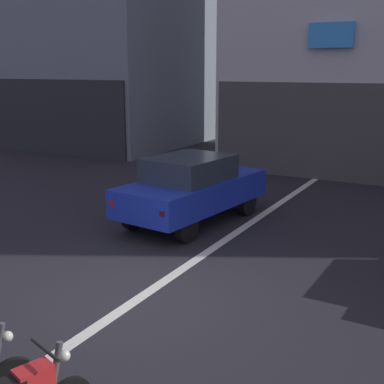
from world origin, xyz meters
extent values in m
plane|color=#232328|center=(0.00, 0.00, 0.00)|extent=(120.00, 120.00, 0.00)
cube|color=silver|center=(0.00, 6.00, 0.00)|extent=(0.20, 18.00, 0.01)
cube|color=gray|center=(-12.31, 14.73, 6.21)|extent=(9.73, 8.63, 12.42)
cube|color=#292C30|center=(-12.31, 10.36, 1.60)|extent=(9.34, 0.10, 3.20)
cube|color=#454543|center=(0.22, 10.72, 1.60)|extent=(7.80, 0.10, 3.20)
cube|color=#3399F2|center=(0.22, 10.65, 4.67)|extent=(1.41, 0.16, 0.78)
cylinder|color=black|center=(-1.89, 5.73, 0.32)|extent=(0.26, 0.66, 0.64)
cylinder|color=black|center=(-0.35, 5.54, 0.32)|extent=(0.26, 0.66, 0.64)
cylinder|color=black|center=(-2.20, 3.15, 0.32)|extent=(0.26, 0.66, 0.64)
cylinder|color=black|center=(-0.67, 2.96, 0.32)|extent=(0.26, 0.66, 0.64)
cube|color=#1E38BF|center=(-1.28, 4.34, 0.75)|extent=(2.24, 4.28, 0.66)
cube|color=#2D3842|center=(-1.30, 4.20, 1.36)|extent=(1.78, 2.14, 0.56)
cube|color=red|center=(-2.22, 2.42, 0.80)|extent=(0.15, 0.08, 0.12)
cube|color=red|center=(-0.82, 2.25, 0.80)|extent=(0.15, 0.08, 0.12)
cylinder|color=black|center=(0.82, 12.13, 0.32)|extent=(0.20, 0.65, 0.64)
cylinder|color=black|center=(0.90, 14.73, 0.32)|extent=(0.20, 0.65, 0.64)
cube|color=black|center=(1.63, 13.41, 0.75)|extent=(1.90, 4.16, 0.66)
cube|color=#2D3842|center=(1.64, 13.56, 1.36)|extent=(1.61, 2.02, 0.56)
cube|color=red|center=(1.00, 15.45, 0.80)|extent=(0.14, 0.06, 0.12)
cylinder|color=black|center=(0.27, -2.66, 0.26)|extent=(0.31, 0.49, 0.52)
sphere|color=silver|center=(0.26, -2.68, 0.80)|extent=(0.12, 0.12, 0.12)
cube|color=red|center=(0.96, -3.00, 0.70)|extent=(0.32, 0.41, 0.24)
cylinder|color=#4C4C51|center=(1.03, -2.79, 0.63)|extent=(0.14, 0.25, 0.70)
cylinder|color=black|center=(1.00, -2.86, 0.95)|extent=(0.53, 0.20, 0.04)
sphere|color=silver|center=(1.07, -2.67, 0.80)|extent=(0.12, 0.12, 0.12)
camera|label=1|loc=(4.45, -6.11, 3.65)|focal=47.64mm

